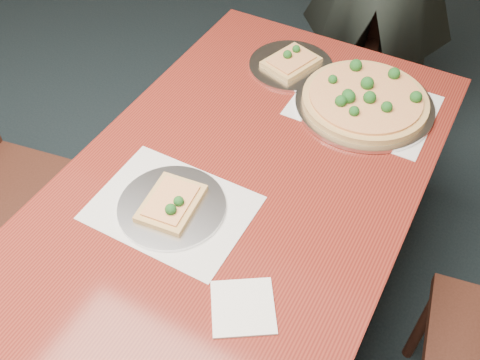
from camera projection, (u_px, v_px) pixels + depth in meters
The scene contains 8 objects.
dining_table at pixel (240, 202), 1.52m from camera, with size 0.90×1.50×0.75m.
chair_far at pixel (368, 41), 2.30m from camera, with size 0.49×0.49×0.91m.
placemat_main at pixel (364, 106), 1.65m from camera, with size 0.42×0.32×0.00m, color white.
placemat_near at pixel (172, 208), 1.38m from camera, with size 0.40×0.30×0.00m, color white.
pizza_pan at pixel (365, 100), 1.64m from camera, with size 0.43×0.43×0.07m.
slice_plate_near at pixel (172, 205), 1.37m from camera, with size 0.28×0.28×0.06m.
slice_plate_far at pixel (291, 63), 1.78m from camera, with size 0.28×0.28×0.06m.
napkin at pixel (243, 307), 1.19m from camera, with size 0.14×0.14×0.01m, color white.
Camera 1 is at (0.81, -0.10, 1.83)m, focal length 40.00 mm.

